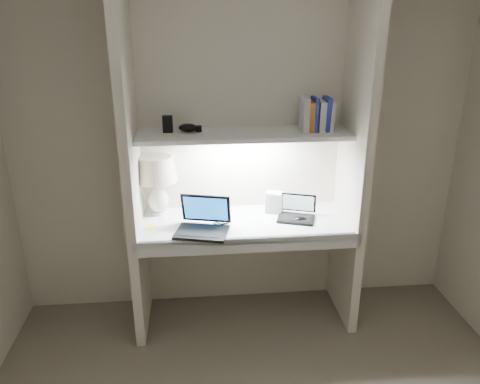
{
  "coord_description": "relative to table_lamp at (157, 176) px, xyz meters",
  "views": [
    {
      "loc": [
        -0.32,
        -1.67,
        2.1
      ],
      "look_at": [
        -0.05,
        1.05,
        1.05
      ],
      "focal_mm": 35.0,
      "sensor_mm": 36.0,
      "label": 1
    }
  ],
  "objects": [
    {
      "name": "back_wall",
      "position": [
        0.59,
        0.1,
        0.19
      ],
      "size": [
        3.2,
        0.01,
        2.5
      ],
      "primitive_type": "cube",
      "color": "beige",
      "rests_on": "floor"
    },
    {
      "name": "alcove_panel_left",
      "position": [
        -0.14,
        -0.18,
        0.19
      ],
      "size": [
        0.06,
        0.55,
        2.5
      ],
      "primitive_type": "cube",
      "color": "beige",
      "rests_on": "floor"
    },
    {
      "name": "alcove_panel_right",
      "position": [
        1.32,
        -0.18,
        0.19
      ],
      "size": [
        0.06,
        0.55,
        2.5
      ],
      "primitive_type": "cube",
      "color": "beige",
      "rests_on": "floor"
    },
    {
      "name": "desk",
      "position": [
        0.59,
        -0.18,
        -0.31
      ],
      "size": [
        1.4,
        0.55,
        0.04
      ],
      "primitive_type": "cube",
      "color": "white",
      "rests_on": "alcove_panel_left"
    },
    {
      "name": "desk_apron",
      "position": [
        0.59,
        -0.44,
        -0.34
      ],
      "size": [
        1.46,
        0.03,
        0.1
      ],
      "primitive_type": "cube",
      "color": "silver",
      "rests_on": "desk"
    },
    {
      "name": "shelf",
      "position": [
        0.59,
        -0.08,
        0.29
      ],
      "size": [
        1.4,
        0.36,
        0.03
      ],
      "primitive_type": "cube",
      "color": "silver",
      "rests_on": "back_wall"
    },
    {
      "name": "strip_light",
      "position": [
        0.59,
        -0.08,
        0.27
      ],
      "size": [
        0.6,
        0.04,
        0.02
      ],
      "primitive_type": "cube",
      "color": "white",
      "rests_on": "shelf"
    },
    {
      "name": "table_lamp",
      "position": [
        0.0,
        0.0,
        0.0
      ],
      "size": [
        0.29,
        0.29,
        0.42
      ],
      "color": "white",
      "rests_on": "desk"
    },
    {
      "name": "laptop_main",
      "position": [
        0.31,
        -0.3,
        -0.23
      ],
      "size": [
        0.39,
        0.36,
        0.22
      ],
      "rotation": [
        0.0,
        0.0,
        -0.25
      ],
      "color": "black",
      "rests_on": "desk"
    },
    {
      "name": "laptop_netbook",
      "position": [
        0.95,
        -0.17,
        -0.25
      ],
      "size": [
        0.3,
        0.28,
        0.16
      ],
      "rotation": [
        0.0,
        0.0,
        -0.33
      ],
      "color": "black",
      "rests_on": "desk"
    },
    {
      "name": "speaker",
      "position": [
        0.81,
        -0.06,
        -0.21
      ],
      "size": [
        0.13,
        0.12,
        0.16
      ],
      "primitive_type": "cube",
      "rotation": [
        0.0,
        0.0,
        -0.41
      ],
      "color": "silver",
      "rests_on": "desk"
    },
    {
      "name": "mouse",
      "position": [
        0.97,
        -0.22,
        -0.27
      ],
      "size": [
        0.1,
        0.07,
        0.04
      ],
      "primitive_type": "ellipsoid",
      "rotation": [
        0.0,
        0.0,
        0.06
      ],
      "color": "black",
      "rests_on": "desk"
    },
    {
      "name": "cable_coil",
      "position": [
        0.44,
        -0.18,
        -0.28
      ],
      "size": [
        0.11,
        0.11,
        0.01
      ],
      "primitive_type": "torus",
      "rotation": [
        0.0,
        0.0,
        0.21
      ],
      "color": "black",
      "rests_on": "desk"
    },
    {
      "name": "sticky_note",
      "position": [
        -0.05,
        -0.23,
        -0.28
      ],
      "size": [
        0.08,
        0.08,
        0.0
      ],
      "primitive_type": "cube",
      "rotation": [
        0.0,
        0.0,
        -0.22
      ],
      "color": "#F2F333",
      "rests_on": "desk"
    },
    {
      "name": "book_row",
      "position": [
        1.08,
        -0.08,
        0.41
      ],
      "size": [
        0.21,
        0.15,
        0.22
      ],
      "color": "silver",
      "rests_on": "shelf"
    },
    {
      "name": "shelf_box",
      "position": [
        0.1,
        -0.03,
        0.36
      ],
      "size": [
        0.07,
        0.05,
        0.11
      ],
      "primitive_type": "cube",
      "rotation": [
        0.0,
        0.0,
        -0.05
      ],
      "color": "black",
      "rests_on": "shelf"
    },
    {
      "name": "shelf_gadget",
      "position": [
        0.23,
        -0.04,
        0.34
      ],
      "size": [
        0.15,
        0.12,
        0.05
      ],
      "primitive_type": "ellipsoid",
      "rotation": [
        0.0,
        0.0,
        -0.25
      ],
      "color": "black",
      "rests_on": "shelf"
    }
  ]
}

